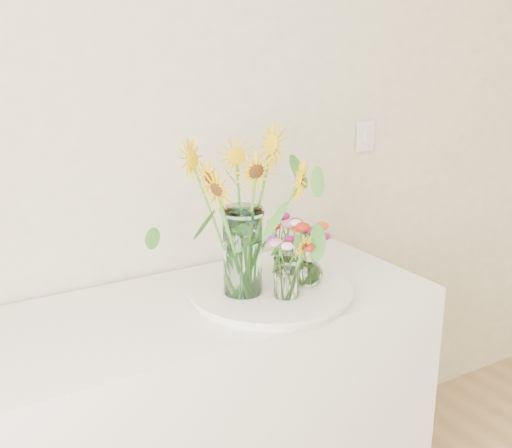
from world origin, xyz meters
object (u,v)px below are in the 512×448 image
small_vase_a (287,277)px  tray (271,293)px  counter (215,426)px  mason_jar (243,252)px  small_vase_c (284,259)px  small_vase_b (308,265)px

small_vase_a → tray: bearing=95.6°
counter → mason_jar: (0.08, -0.05, 0.61)m
counter → small_vase_c: bearing=3.5°
tray → mason_jar: (-0.09, 0.02, 0.15)m
counter → small_vase_b: bearing=-19.0°
counter → small_vase_a: size_ratio=10.50×
small_vase_b → small_vase_c: small_vase_b is taller
small_vase_b → small_vase_c: 0.12m
small_vase_a → small_vase_c: bearing=59.0°
small_vase_b → small_vase_c: size_ratio=1.24×
mason_jar → small_vase_c: bearing=19.7°
counter → small_vase_b: 0.62m
tray → small_vase_b: 0.15m
tray → mason_jar: bearing=170.0°
small_vase_b → tray: bearing=165.8°
tray → counter: bearing=157.7°
counter → small_vase_c: 0.60m
counter → tray: (0.17, -0.07, 0.46)m
counter → small_vase_a: (0.18, -0.15, 0.54)m
tray → small_vase_a: bearing=-84.4°
small_vase_b → small_vase_c: (-0.02, 0.12, -0.01)m
small_vase_a → counter: bearing=140.7°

